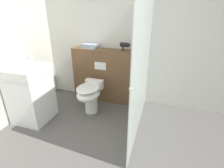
# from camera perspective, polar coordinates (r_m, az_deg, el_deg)

# --- Properties ---
(wall_back) EXTENTS (8.00, 0.06, 2.50)m
(wall_back) POSITION_cam_1_polar(r_m,az_deg,el_deg) (3.30, 1.81, 15.24)
(wall_back) COLOR silver
(wall_back) RESTS_ON ground_plane
(partition_panel) EXTENTS (1.16, 0.23, 1.04)m
(partition_panel) POSITION_cam_1_polar(r_m,az_deg,el_deg) (3.42, -3.09, 2.82)
(partition_panel) COLOR brown
(partition_panel) RESTS_ON ground_plane
(shower_glass) EXTENTS (0.04, 1.66, 2.17)m
(shower_glass) POSITION_cam_1_polar(r_m,az_deg,el_deg) (2.40, 9.96, 7.34)
(shower_glass) COLOR silver
(shower_glass) RESTS_ON ground_plane
(toilet) EXTENTS (0.38, 0.57, 0.55)m
(toilet) POSITION_cam_1_polar(r_m,az_deg,el_deg) (3.04, -7.27, -3.56)
(toilet) COLOR white
(toilet) RESTS_ON ground_plane
(sink_vanity) EXTENTS (0.55, 0.56, 1.07)m
(sink_vanity) POSITION_cam_1_polar(r_m,az_deg,el_deg) (3.11, -24.96, -2.93)
(sink_vanity) COLOR white
(sink_vanity) RESTS_ON ground_plane
(hair_drier) EXTENTS (0.18, 0.07, 0.14)m
(hair_drier) POSITION_cam_1_polar(r_m,az_deg,el_deg) (3.11, 4.28, 12.60)
(hair_drier) COLOR black
(hair_drier) RESTS_ON partition_panel
(folded_towel) EXTENTS (0.28, 0.14, 0.08)m
(folded_towel) POSITION_cam_1_polar(r_m,az_deg,el_deg) (3.34, -7.35, 12.17)
(folded_towel) COLOR #8C9EAD
(folded_towel) RESTS_ON partition_panel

